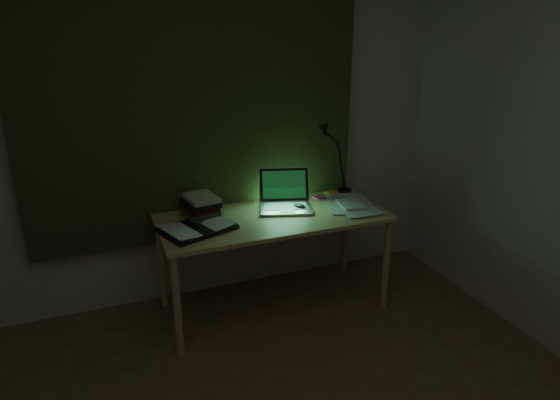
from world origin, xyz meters
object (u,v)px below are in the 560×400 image
at_px(laptop, 286,192).
at_px(open_textbook, 197,227).
at_px(desk, 273,262).
at_px(loose_papers, 343,205).
at_px(desk_lamp, 346,156).
at_px(book_stack, 200,207).

bearing_deg(laptop, open_textbook, -152.13).
relative_size(desk, loose_papers, 4.04).
bearing_deg(loose_papers, desk_lamp, 59.23).
bearing_deg(desk, laptop, 30.58).
xyz_separation_m(open_textbook, loose_papers, (1.01, 0.04, -0.01)).
distance_m(loose_papers, desk_lamp, 0.40).
height_order(desk, desk_lamp, desk_lamp).
bearing_deg(desk, open_textbook, -174.54).
bearing_deg(book_stack, laptop, -6.67).
distance_m(book_stack, desk_lamp, 1.13).
distance_m(laptop, open_textbook, 0.65).
height_order(desk, book_stack, book_stack).
height_order(book_stack, desk_lamp, desk_lamp).
distance_m(open_textbook, book_stack, 0.20).
bearing_deg(desk_lamp, desk, -160.92).
bearing_deg(book_stack, desk_lamp, 6.31).
height_order(desk, laptop, laptop).
bearing_deg(desk, book_stack, 162.99).
xyz_separation_m(laptop, loose_papers, (0.39, -0.08, -0.11)).
bearing_deg(loose_papers, laptop, 168.75).
bearing_deg(open_textbook, desk_lamp, -5.05).
relative_size(open_textbook, desk_lamp, 0.77).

